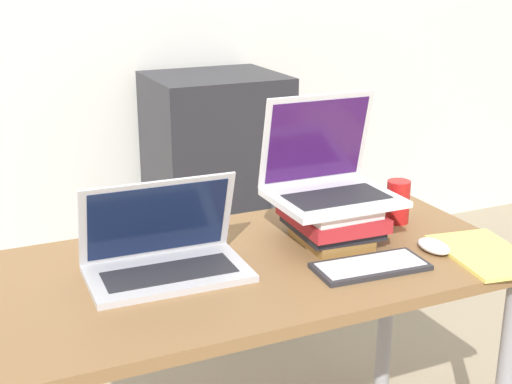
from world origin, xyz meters
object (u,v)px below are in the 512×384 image
object	(u,v)px
mini_fridge	(217,183)
book_stack	(332,221)
laptop_on_books	(328,178)
mouse	(434,246)
notepad	(485,254)
soda_can	(398,202)
laptop_left	(165,255)
wireless_keyboard	(370,266)

from	to	relation	value
mini_fridge	book_stack	bearing A→B (deg)	-97.81
book_stack	laptop_on_books	xyz separation A→B (m)	(0.00, 0.04, 0.11)
mini_fridge	mouse	bearing A→B (deg)	-88.86
notepad	mini_fridge	size ratio (longest dim) A/B	0.33
soda_can	book_stack	bearing A→B (deg)	-167.50
soda_can	mini_fridge	xyz separation A→B (m)	(-0.07, 1.24, -0.29)
soda_can	mouse	bearing A→B (deg)	-100.43
laptop_left	laptop_on_books	distance (m)	0.48
book_stack	laptop_on_books	distance (m)	0.11
laptop_left	soda_can	bearing A→B (deg)	4.78
notepad	soda_can	size ratio (longest dim) A/B	2.58
book_stack	mini_fridge	xyz separation A→B (m)	(0.18, 1.30, -0.29)
laptop_left	mini_fridge	size ratio (longest dim) A/B	0.40
mouse	notepad	distance (m)	0.13
laptop_left	wireless_keyboard	distance (m)	0.50
mouse	notepad	xyz separation A→B (m)	(0.10, -0.08, -0.01)
laptop_on_books	mouse	distance (m)	0.32
book_stack	mouse	bearing A→B (deg)	-38.35
notepad	laptop_on_books	bearing A→B (deg)	137.84
book_stack	mouse	world-z (taller)	book_stack
mini_fridge	laptop_on_books	bearing A→B (deg)	-97.84
wireless_keyboard	soda_can	size ratio (longest dim) A/B	2.33
notepad	soda_can	bearing A→B (deg)	101.84
laptop_on_books	wireless_keyboard	size ratio (longest dim) A/B	1.11
mini_fridge	soda_can	bearing A→B (deg)	-86.80
wireless_keyboard	mini_fridge	world-z (taller)	mini_fridge
laptop_left	laptop_on_books	size ratio (longest dim) A/B	1.21
laptop_left	soda_can	distance (m)	0.71
wireless_keyboard	mouse	xyz separation A→B (m)	(0.21, 0.02, 0.01)
mouse	soda_can	xyz separation A→B (m)	(0.04, 0.22, 0.05)
mouse	mini_fridge	size ratio (longest dim) A/B	0.11
book_stack	laptop_on_books	size ratio (longest dim) A/B	0.83
mini_fridge	wireless_keyboard	bearing A→B (deg)	-96.84
notepad	soda_can	world-z (taller)	soda_can
mouse	laptop_left	bearing A→B (deg)	166.55
laptop_left	mouse	distance (m)	0.69
mouse	soda_can	size ratio (longest dim) A/B	0.87
notepad	mouse	bearing A→B (deg)	142.96
laptop_on_books	notepad	distance (m)	0.44
mouse	mini_fridge	distance (m)	1.48
soda_can	mini_fridge	distance (m)	1.28
laptop_on_books	soda_can	world-z (taller)	laptop_on_books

